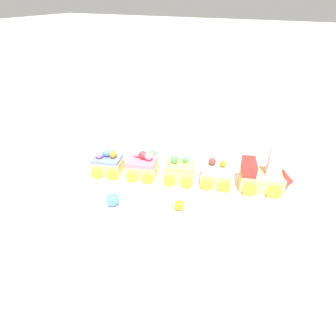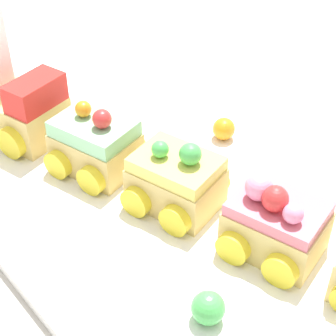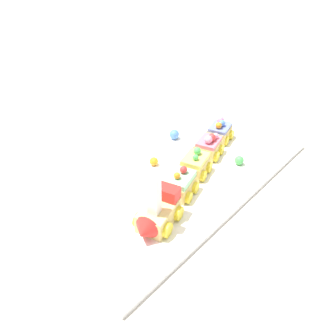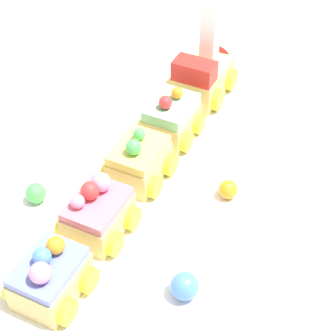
{
  "view_description": "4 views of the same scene",
  "coord_description": "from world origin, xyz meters",
  "px_view_note": "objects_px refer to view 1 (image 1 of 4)",
  "views": [
    {
      "loc": [
        0.17,
        -0.48,
        0.4
      ],
      "look_at": [
        -0.05,
        -0.02,
        0.06
      ],
      "focal_mm": 28.0,
      "sensor_mm": 36.0,
      "label": 1
    },
    {
      "loc": [
        -0.31,
        0.26,
        0.34
      ],
      "look_at": [
        -0.01,
        0.01,
        0.04
      ],
      "focal_mm": 60.0,
      "sensor_mm": 36.0,
      "label": 2
    },
    {
      "loc": [
        0.51,
        0.41,
        0.51
      ],
      "look_at": [
        0.03,
        -0.02,
        0.04
      ],
      "focal_mm": 35.0,
      "sensor_mm": 36.0,
      "label": 3
    },
    {
      "loc": [
        -0.38,
        -0.33,
        0.49
      ],
      "look_at": [
        -0.04,
        -0.04,
        0.07
      ],
      "focal_mm": 60.0,
      "sensor_mm": 36.0,
      "label": 4
    }
  ],
  "objects_px": {
    "cake_car_blueberry": "(108,164)",
    "gumball_green": "(153,154)",
    "cake_car_lemon": "(179,171)",
    "cake_train_locomotive": "(265,177)",
    "cake_car_strawberry": "(143,167)",
    "gumball_blue": "(112,200)",
    "gumball_orange": "(179,205)",
    "cake_car_mint": "(216,175)"
  },
  "relations": [
    {
      "from": "cake_car_lemon",
      "to": "cake_car_strawberry",
      "type": "relative_size",
      "value": 1.0
    },
    {
      "from": "cake_car_strawberry",
      "to": "gumball_blue",
      "type": "bearing_deg",
      "value": -107.23
    },
    {
      "from": "cake_car_strawberry",
      "to": "cake_car_lemon",
      "type": "bearing_deg",
      "value": -0.26
    },
    {
      "from": "gumball_orange",
      "to": "gumball_blue",
      "type": "bearing_deg",
      "value": -160.31
    },
    {
      "from": "cake_car_blueberry",
      "to": "cake_car_strawberry",
      "type": "bearing_deg",
      "value": 0.37
    },
    {
      "from": "cake_car_blueberry",
      "to": "gumball_blue",
      "type": "relative_size",
      "value": 2.94
    },
    {
      "from": "cake_car_strawberry",
      "to": "gumball_green",
      "type": "relative_size",
      "value": 3.53
    },
    {
      "from": "cake_train_locomotive",
      "to": "gumball_orange",
      "type": "distance_m",
      "value": 0.22
    },
    {
      "from": "cake_car_strawberry",
      "to": "cake_train_locomotive",
      "type": "bearing_deg",
      "value": -0.09
    },
    {
      "from": "cake_car_strawberry",
      "to": "gumball_green",
      "type": "bearing_deg",
      "value": 85.97
    },
    {
      "from": "cake_train_locomotive",
      "to": "cake_car_strawberry",
      "type": "bearing_deg",
      "value": 179.91
    },
    {
      "from": "cake_car_lemon",
      "to": "gumball_orange",
      "type": "bearing_deg",
      "value": -81.78
    },
    {
      "from": "cake_car_lemon",
      "to": "gumball_green",
      "type": "distance_m",
      "value": 0.13
    },
    {
      "from": "cake_train_locomotive",
      "to": "cake_car_mint",
      "type": "bearing_deg",
      "value": 179.99
    },
    {
      "from": "cake_car_lemon",
      "to": "gumball_orange",
      "type": "height_order",
      "value": "cake_car_lemon"
    },
    {
      "from": "cake_car_blueberry",
      "to": "gumball_blue",
      "type": "bearing_deg",
      "value": -65.46
    },
    {
      "from": "cake_car_blueberry",
      "to": "gumball_blue",
      "type": "height_order",
      "value": "cake_car_blueberry"
    },
    {
      "from": "cake_car_lemon",
      "to": "gumball_blue",
      "type": "distance_m",
      "value": 0.18
    },
    {
      "from": "gumball_green",
      "to": "gumball_orange",
      "type": "relative_size",
      "value": 1.07
    },
    {
      "from": "cake_car_blueberry",
      "to": "gumball_orange",
      "type": "distance_m",
      "value": 0.23
    },
    {
      "from": "cake_car_lemon",
      "to": "cake_car_strawberry",
      "type": "distance_m",
      "value": 0.09
    },
    {
      "from": "gumball_green",
      "to": "gumball_orange",
      "type": "height_order",
      "value": "gumball_green"
    },
    {
      "from": "gumball_blue",
      "to": "gumball_green",
      "type": "xyz_separation_m",
      "value": [
        -0.01,
        0.21,
        -0.0
      ]
    },
    {
      "from": "cake_car_lemon",
      "to": "cake_car_blueberry",
      "type": "relative_size",
      "value": 1.0
    },
    {
      "from": "cake_car_lemon",
      "to": "gumball_green",
      "type": "bearing_deg",
      "value": 134.36
    },
    {
      "from": "gumball_blue",
      "to": "gumball_orange",
      "type": "distance_m",
      "value": 0.15
    },
    {
      "from": "gumball_blue",
      "to": "gumball_orange",
      "type": "relative_size",
      "value": 1.29
    },
    {
      "from": "cake_car_mint",
      "to": "cake_car_strawberry",
      "type": "relative_size",
      "value": 1.0
    },
    {
      "from": "cake_car_lemon",
      "to": "gumball_blue",
      "type": "xyz_separation_m",
      "value": [
        -0.09,
        -0.15,
        -0.01
      ]
    },
    {
      "from": "cake_car_strawberry",
      "to": "gumball_blue",
      "type": "height_order",
      "value": "cake_car_strawberry"
    },
    {
      "from": "cake_car_mint",
      "to": "cake_car_lemon",
      "type": "relative_size",
      "value": 1.0
    },
    {
      "from": "cake_car_mint",
      "to": "gumball_blue",
      "type": "height_order",
      "value": "cake_car_mint"
    },
    {
      "from": "cake_train_locomotive",
      "to": "cake_car_blueberry",
      "type": "xyz_separation_m",
      "value": [
        -0.38,
        -0.1,
        -0.01
      ]
    },
    {
      "from": "cake_car_blueberry",
      "to": "gumball_orange",
      "type": "xyz_separation_m",
      "value": [
        0.22,
        -0.05,
        -0.01
      ]
    },
    {
      "from": "cake_car_lemon",
      "to": "gumball_green",
      "type": "height_order",
      "value": "cake_car_lemon"
    },
    {
      "from": "cake_car_blueberry",
      "to": "gumball_green",
      "type": "relative_size",
      "value": 3.53
    },
    {
      "from": "cake_car_blueberry",
      "to": "gumball_green",
      "type": "distance_m",
      "value": 0.13
    },
    {
      "from": "cake_car_lemon",
      "to": "cake_car_strawberry",
      "type": "bearing_deg",
      "value": 179.74
    },
    {
      "from": "cake_car_lemon",
      "to": "gumball_blue",
      "type": "relative_size",
      "value": 2.94
    },
    {
      "from": "cake_car_mint",
      "to": "cake_car_blueberry",
      "type": "height_order",
      "value": "cake_car_mint"
    },
    {
      "from": "cake_train_locomotive",
      "to": "gumball_green",
      "type": "xyz_separation_m",
      "value": [
        -0.3,
        0.01,
        -0.02
      ]
    },
    {
      "from": "cake_car_lemon",
      "to": "gumball_orange",
      "type": "xyz_separation_m",
      "value": [
        0.04,
        -0.1,
        -0.01
      ]
    }
  ]
}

